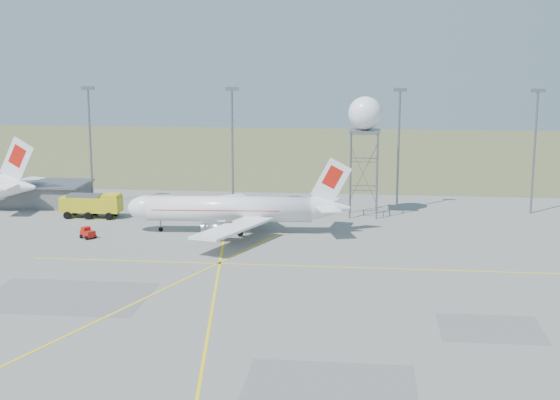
# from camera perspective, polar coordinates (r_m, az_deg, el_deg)

# --- Properties ---
(ground) EXTENTS (400.00, 400.00, 0.00)m
(ground) POSITION_cam_1_polar(r_m,az_deg,el_deg) (70.67, -4.43, -11.40)
(ground) COLOR gray
(ground) RESTS_ON ground
(grass_strip) EXTENTS (400.00, 120.00, 0.03)m
(grass_strip) POSITION_cam_1_polar(r_m,az_deg,el_deg) (206.27, 2.75, 3.56)
(grass_strip) COLOR #586739
(grass_strip) RESTS_ON ground
(building_grey) EXTENTS (19.00, 10.00, 3.90)m
(building_grey) POSITION_cam_1_polar(r_m,az_deg,el_deg) (142.61, -17.60, 0.46)
(building_grey) COLOR slate
(building_grey) RESTS_ON ground
(mast_a) EXTENTS (2.20, 0.50, 20.50)m
(mast_a) POSITION_cam_1_polar(r_m,az_deg,el_deg) (139.29, -13.73, 4.62)
(mast_a) COLOR slate
(mast_a) RESTS_ON ground
(mast_b) EXTENTS (2.20, 0.50, 20.50)m
(mast_b) POSITION_cam_1_polar(r_m,az_deg,el_deg) (132.88, -3.51, 4.62)
(mast_b) COLOR slate
(mast_b) RESTS_ON ground
(mast_c) EXTENTS (2.20, 0.50, 20.50)m
(mast_c) POSITION_cam_1_polar(r_m,az_deg,el_deg) (131.10, 8.68, 4.43)
(mast_c) COLOR slate
(mast_c) RESTS_ON ground
(mast_d) EXTENTS (2.20, 0.50, 20.50)m
(mast_d) POSITION_cam_1_polar(r_m,az_deg,el_deg) (133.86, 18.15, 4.14)
(mast_d) COLOR slate
(mast_d) RESTS_ON ground
(airliner_main) EXTENTS (33.27, 32.29, 11.32)m
(airliner_main) POSITION_cam_1_polar(r_m,az_deg,el_deg) (115.41, -3.45, -0.69)
(airliner_main) COLOR white
(airliner_main) RESTS_ON ground
(radar_tower) EXTENTS (5.36, 5.36, 19.40)m
(radar_tower) POSITION_cam_1_polar(r_m,az_deg,el_deg) (126.13, 6.19, 3.69)
(radar_tower) COLOR slate
(radar_tower) RESTS_ON ground
(fire_truck) EXTENTS (9.67, 3.88, 3.87)m
(fire_truck) POSITION_cam_1_polar(r_m,az_deg,el_deg) (129.32, -13.53, -0.43)
(fire_truck) COLOR gold
(fire_truck) RESTS_ON ground
(baggage_tug) EXTENTS (2.51, 2.45, 1.61)m
(baggage_tug) POSITION_cam_1_polar(r_m,az_deg,el_deg) (115.60, -13.89, -2.43)
(baggage_tug) COLOR #AA140C
(baggage_tug) RESTS_ON ground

